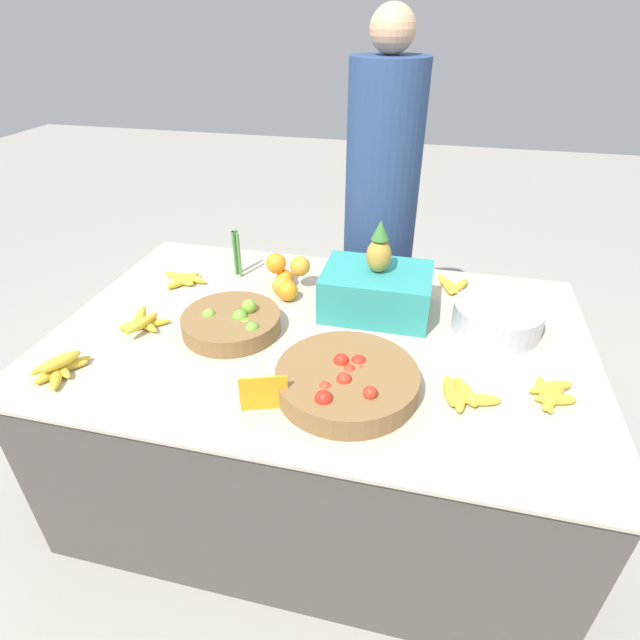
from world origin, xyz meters
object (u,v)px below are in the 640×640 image
metal_bowl (497,318)px  vendor_person (380,222)px  lime_bowl (232,322)px  tomato_basket (346,380)px  price_sign (264,393)px  produce_crate (376,289)px

metal_bowl → vendor_person: (-0.49, 0.75, 0.01)m
lime_bowl → tomato_basket: (0.43, -0.22, 0.00)m
tomato_basket → price_sign: size_ratio=3.28×
lime_bowl → vendor_person: vendor_person is taller
tomato_basket → produce_crate: produce_crate is taller
tomato_basket → metal_bowl: size_ratio=1.39×
produce_crate → metal_bowl: bearing=-3.9°
metal_bowl → produce_crate: produce_crate is taller
price_sign → produce_crate: produce_crate is taller
vendor_person → produce_crate: bearing=-83.5°
lime_bowl → metal_bowl: 0.89m
metal_bowl → vendor_person: 0.90m
tomato_basket → vendor_person: 1.18m
metal_bowl → produce_crate: 0.42m
metal_bowl → vendor_person: size_ratio=0.18×
tomato_basket → lime_bowl: bearing=153.2°
tomato_basket → vendor_person: size_ratio=0.24×
metal_bowl → price_sign: bearing=-138.8°
metal_bowl → produce_crate: size_ratio=0.78×
price_sign → lime_bowl: bearing=104.2°
price_sign → produce_crate: 0.62m
lime_bowl → metal_bowl: size_ratio=1.13×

